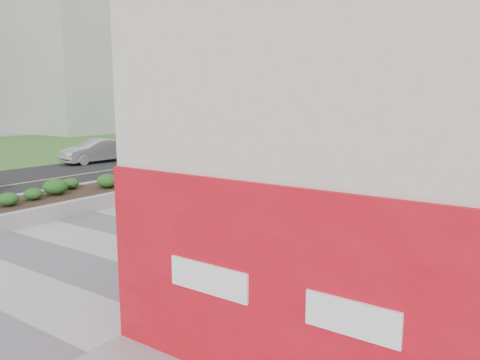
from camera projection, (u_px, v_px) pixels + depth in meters
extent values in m
plane|color=gray|center=(110.00, 249.00, 12.98)|extent=(160.00, 160.00, 0.00)
cube|color=#A8A8AD|center=(182.00, 226.00, 15.40)|extent=(8.00, 36.00, 0.01)
cube|color=beige|center=(457.00, 103.00, 15.64)|extent=(6.00, 24.00, 8.00)
cube|color=red|center=(367.00, 169.00, 17.74)|extent=(0.12, 24.00, 3.00)
cube|color=red|center=(269.00, 293.00, 6.34)|extent=(6.00, 0.12, 3.00)
cube|color=#9E9EA0|center=(255.00, 163.00, 28.85)|extent=(3.00, 0.30, 0.55)
cube|color=#9E9EA0|center=(131.00, 181.00, 22.45)|extent=(0.30, 18.00, 0.55)
cube|color=#9E9EA0|center=(173.00, 187.00, 20.93)|extent=(0.30, 18.00, 0.55)
cube|color=#2D2116|center=(151.00, 184.00, 21.70)|extent=(2.40, 17.40, 0.50)
cube|color=black|center=(66.00, 177.00, 25.40)|extent=(10.00, 40.00, 0.00)
cylinder|color=black|center=(246.00, 131.00, 30.89)|extent=(0.12, 0.12, 4.20)
cube|color=black|center=(248.00, 106.00, 30.51)|extent=(0.18, 0.28, 0.80)
cylinder|color=black|center=(143.00, 127.00, 35.68)|extent=(0.12, 0.12, 4.20)
cube|color=black|center=(144.00, 105.00, 35.30)|extent=(0.18, 0.28, 0.80)
cube|color=#ADAAA3|center=(61.00, 47.00, 60.77)|extent=(18.00, 12.00, 22.00)
cube|color=#ADAAA3|center=(429.00, 53.00, 58.60)|extent=(16.00, 12.00, 20.00)
cylinder|color=#595654|center=(194.00, 228.00, 15.12)|extent=(0.44, 0.44, 0.01)
cube|color=black|center=(273.00, 207.00, 17.84)|extent=(0.23, 0.73, 0.02)
imported|color=#27262B|center=(273.00, 189.00, 17.72)|extent=(0.52, 0.36, 1.35)
sphere|color=#1782CA|center=(273.00, 173.00, 17.62)|extent=(0.23, 0.23, 0.23)
imported|color=silver|center=(96.00, 151.00, 31.11)|extent=(2.17, 4.87, 1.55)
imported|color=black|center=(169.00, 154.00, 30.51)|extent=(2.08, 4.59, 1.31)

